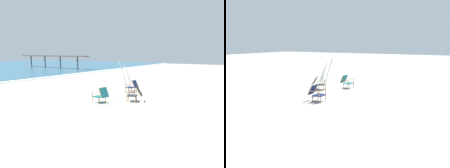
{
  "view_description": "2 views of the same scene",
  "coord_description": "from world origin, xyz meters",
  "views": [
    {
      "loc": [
        -8.87,
        -6.49,
        2.49
      ],
      "look_at": [
        1.66,
        0.46,
        0.67
      ],
      "focal_mm": 35.0,
      "sensor_mm": 36.0,
      "label": 1
    },
    {
      "loc": [
        11.38,
        5.49,
        2.76
      ],
      "look_at": [
        1.28,
        0.07,
        0.56
      ],
      "focal_mm": 35.0,
      "sensor_mm": 36.0,
      "label": 2
    }
  ],
  "objects": [
    {
      "name": "umbrella_furled_white",
      "position": [
        1.96,
        -0.34,
        1.32
      ],
      "size": [
        0.65,
        0.6,
        2.03
      ],
      "color": "#B7B2A8",
      "rests_on": "ground"
    },
    {
      "name": "beach_chair_front_left",
      "position": [
        0.86,
        -1.48,
        0.42
      ],
      "size": [
        0.81,
        0.93,
        0.77
      ],
      "color": "#28282D",
      "rests_on": "ground"
    },
    {
      "name": "pier_distant",
      "position": [
        14.42,
        19.96,
        1.83
      ],
      "size": [
        0.9,
        13.87,
        2.05
      ],
      "color": "brown",
      "rests_on": "ground"
    },
    {
      "name": "ground_plane",
      "position": [
        0.0,
        0.0,
        0.0
      ],
      "size": [
        80.0,
        80.0,
        0.0
      ],
      "primitive_type": "plane",
      "color": "#B2AAA0"
    },
    {
      "name": "beach_chair_front_right",
      "position": [
        -0.34,
        -0.22,
        0.43
      ],
      "size": [
        0.67,
        0.79,
        0.8
      ],
      "color": "#196066",
      "rests_on": "ground"
    },
    {
      "name": "beach_chair_far_center",
      "position": [
        3.05,
        -0.15,
        0.43
      ],
      "size": [
        0.61,
        0.75,
        0.79
      ],
      "color": "#19234C",
      "rests_on": "ground"
    }
  ]
}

